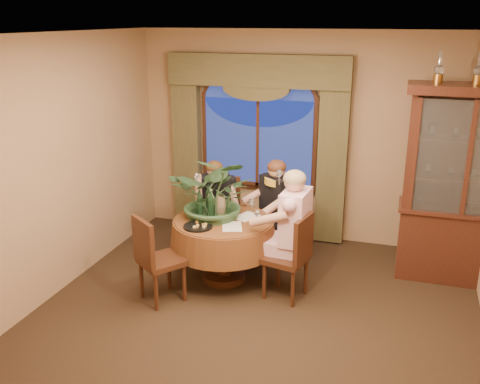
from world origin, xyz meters
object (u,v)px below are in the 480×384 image
(chair_back_right, at_px, (283,225))
(olive_bowl, at_px, (224,218))
(chair_back, at_px, (224,218))
(person_back, at_px, (215,207))
(person_pink, at_px, (295,233))
(chair_right, at_px, (286,256))
(wine_bottle_2, at_px, (211,203))
(dining_table, at_px, (224,250))
(wine_bottle_0, at_px, (200,204))
(china_cabinet, at_px, (463,187))
(chair_front_left, at_px, (162,259))
(oil_lamp_left, at_px, (439,67))
(stoneware_vase, at_px, (221,206))
(wine_bottle_3, at_px, (211,205))
(person_scarf, at_px, (277,212))
(oil_lamp_center, at_px, (479,68))
(wine_bottle_1, at_px, (209,199))
(centerpiece_plant, at_px, (216,163))

(chair_back_right, distance_m, olive_bowl, 0.93)
(chair_back, xyz_separation_m, person_back, (-0.12, -0.03, 0.14))
(person_pink, distance_m, olive_bowl, 0.83)
(olive_bowl, bearing_deg, chair_right, -11.98)
(wine_bottle_2, bearing_deg, chair_back, 96.24)
(dining_table, relative_size, chair_back_right, 1.28)
(wine_bottle_0, bearing_deg, chair_back, 87.43)
(dining_table, distance_m, china_cabinet, 2.80)
(chair_right, xyz_separation_m, chair_front_left, (-1.25, -0.46, 0.00))
(wine_bottle_2, bearing_deg, olive_bowl, -20.74)
(oil_lamp_left, height_order, wine_bottle_0, oil_lamp_left)
(stoneware_vase, bearing_deg, wine_bottle_2, -150.71)
(stoneware_vase, relative_size, wine_bottle_3, 0.75)
(chair_back, height_order, olive_bowl, chair_back)
(chair_front_left, bearing_deg, person_scarf, 90.08)
(dining_table, height_order, chair_front_left, chair_front_left)
(stoneware_vase, xyz_separation_m, wine_bottle_2, (-0.10, -0.06, 0.04))
(oil_lamp_center, distance_m, chair_back, 3.41)
(china_cabinet, bearing_deg, wine_bottle_0, -162.97)
(china_cabinet, xyz_separation_m, wine_bottle_1, (-2.80, -0.66, -0.22))
(chair_right, height_order, olive_bowl, chair_right)
(person_pink, relative_size, wine_bottle_2, 4.32)
(oil_lamp_center, relative_size, olive_bowl, 2.20)
(person_back, bearing_deg, wine_bottle_3, 79.55)
(chair_back, bearing_deg, wine_bottle_3, 79.24)
(oil_lamp_center, height_order, chair_front_left, oil_lamp_center)
(person_scarf, relative_size, stoneware_vase, 5.39)
(chair_back_right, relative_size, person_scarf, 0.72)
(person_scarf, relative_size, olive_bowl, 8.63)
(person_scarf, bearing_deg, china_cabinet, -137.73)
(oil_lamp_left, xyz_separation_m, chair_front_left, (-2.64, -1.49, -1.95))
(china_cabinet, bearing_deg, centerpiece_plant, -163.92)
(chair_back_right, height_order, wine_bottle_1, wine_bottle_1)
(chair_back, xyz_separation_m, wine_bottle_3, (0.10, -0.75, 0.44))
(dining_table, distance_m, chair_back_right, 0.89)
(china_cabinet, height_order, chair_right, china_cabinet)
(chair_front_left, bearing_deg, wine_bottle_3, 98.21)
(oil_lamp_left, height_order, oil_lamp_center, same)
(dining_table, xyz_separation_m, olive_bowl, (0.01, -0.02, 0.40))
(chair_back, relative_size, person_pink, 0.67)
(olive_bowl, xyz_separation_m, wine_bottle_3, (-0.16, -0.01, 0.14))
(china_cabinet, height_order, wine_bottle_0, china_cabinet)
(person_pink, height_order, wine_bottle_2, person_pink)
(oil_lamp_center, height_order, person_scarf, oil_lamp_center)
(china_cabinet, relative_size, wine_bottle_0, 6.86)
(centerpiece_plant, distance_m, olive_bowl, 0.63)
(oil_lamp_left, relative_size, wine_bottle_1, 1.03)
(wine_bottle_3, bearing_deg, wine_bottle_0, 179.52)
(person_back, bearing_deg, centerpiece_plant, 85.02)
(oil_lamp_left, distance_m, wine_bottle_0, 3.00)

